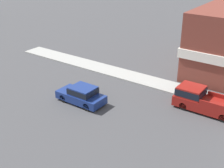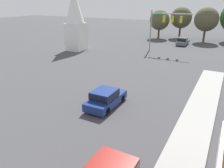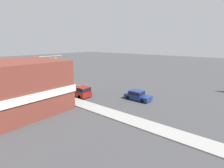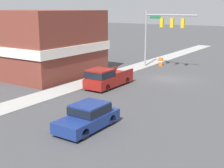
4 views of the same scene
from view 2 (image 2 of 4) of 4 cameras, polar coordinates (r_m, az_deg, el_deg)
far_signal_assembly at (r=39.03m, az=13.53°, el=15.46°), size 6.93×0.49×6.94m
car_lead at (r=18.49m, az=-1.72°, el=-3.63°), size 1.91×4.33×1.54m
car_distant at (r=47.10m, az=17.98°, el=10.62°), size 1.82×4.32×1.54m
church_steeple at (r=40.03m, az=-9.64°, el=16.52°), size 3.25×3.25×10.59m
backdrop_tree_left_far at (r=54.20m, az=12.33°, el=15.98°), size 4.56×4.56×6.44m
backdrop_tree_left_mid at (r=56.01m, az=17.63°, el=16.17°), size 4.89×4.89×7.11m
backdrop_tree_center at (r=51.99m, az=23.45°, el=15.23°), size 5.00×5.00×7.23m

